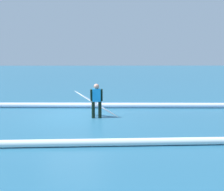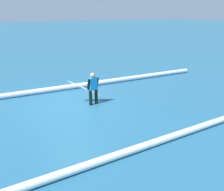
% 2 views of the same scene
% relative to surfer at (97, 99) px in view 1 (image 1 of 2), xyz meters
% --- Properties ---
extents(ground_plane, '(181.63, 181.63, 0.00)m').
position_rel_surfer_xyz_m(ground_plane, '(0.98, -0.20, -0.81)').
color(ground_plane, '#276385').
extents(surfer, '(0.52, 0.26, 1.45)m').
position_rel_surfer_xyz_m(surfer, '(0.00, 0.00, 0.00)').
color(surfer, black).
rests_on(surfer, ground_plane).
extents(surfboard, '(1.97, 0.61, 1.14)m').
position_rel_surfer_xyz_m(surfboard, '(0.02, -0.33, -0.26)').
color(surfboard, white).
rests_on(surfboard, ground_plane).
extents(wave_crest_foreground, '(17.64, 0.93, 0.26)m').
position_rel_surfer_xyz_m(wave_crest_foreground, '(1.02, -2.52, -0.68)').
color(wave_crest_foreground, white).
rests_on(wave_crest_foreground, ground_plane).
extents(wave_crest_midground, '(15.18, 0.52, 0.22)m').
position_rel_surfer_xyz_m(wave_crest_midground, '(-1.06, 3.86, -0.70)').
color(wave_crest_midground, white).
rests_on(wave_crest_midground, ground_plane).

